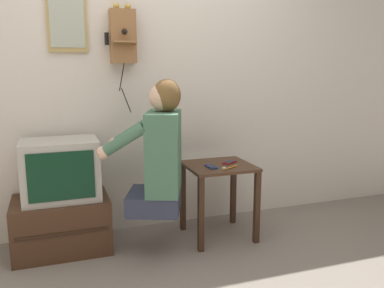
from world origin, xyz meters
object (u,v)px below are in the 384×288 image
(television, at_px, (61,170))
(cell_phone_held, at_px, (211,167))
(framed_picture, at_px, (67,18))
(toothbrush, at_px, (229,168))
(wall_phone_antique, at_px, (123,36))
(cell_phone_spare, at_px, (230,162))
(person, at_px, (160,152))

(television, relative_size, cell_phone_held, 4.16)
(framed_picture, bearing_deg, toothbrush, -26.07)
(television, height_order, wall_phone_antique, wall_phone_antique)
(cell_phone_held, distance_m, cell_phone_spare, 0.20)
(cell_phone_held, bearing_deg, framed_picture, 152.61)
(framed_picture, bearing_deg, cell_phone_held, -25.02)
(framed_picture, xyz_separation_m, cell_phone_held, (0.96, -0.45, -1.08))
(television, distance_m, wall_phone_antique, 1.09)
(cell_phone_spare, bearing_deg, person, -110.40)
(framed_picture, distance_m, toothbrush, 1.60)
(toothbrush, bearing_deg, television, 47.52)
(television, xyz_separation_m, toothbrush, (1.18, -0.29, -0.02))
(wall_phone_antique, relative_size, cell_phone_spare, 5.93)
(cell_phone_spare, distance_m, toothbrush, 0.18)
(television, relative_size, framed_picture, 1.09)
(person, relative_size, toothbrush, 5.70)
(person, height_order, toothbrush, person)
(cell_phone_held, bearing_deg, wall_phone_antique, 142.08)
(framed_picture, distance_m, cell_phone_spare, 1.61)
(person, bearing_deg, television, 88.41)
(wall_phone_antique, height_order, framed_picture, framed_picture)
(television, bearing_deg, cell_phone_spare, -5.87)
(television, distance_m, toothbrush, 1.21)
(framed_picture, bearing_deg, person, -43.28)
(wall_phone_antique, bearing_deg, television, -159.24)
(wall_phone_antique, distance_m, toothbrush, 1.27)
(wall_phone_antique, xyz_separation_m, cell_phone_spare, (0.75, -0.32, -0.96))
(person, height_order, framed_picture, framed_picture)
(television, height_order, framed_picture, framed_picture)
(television, xyz_separation_m, wall_phone_antique, (0.50, 0.19, 0.94))
(cell_phone_spare, bearing_deg, cell_phone_held, -100.51)
(person, xyz_separation_m, television, (-0.65, 0.28, -0.14))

